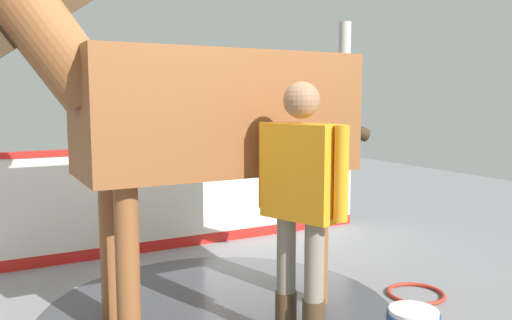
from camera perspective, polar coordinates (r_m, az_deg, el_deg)
name	(u,v)px	position (r m, az deg, el deg)	size (l,w,h in m)	color
ground_plane	(200,305)	(4.44, -6.15, -15.55)	(16.00, 16.00, 0.02)	gray
wet_patch	(219,310)	(4.30, -4.07, -16.10)	(2.79, 2.79, 0.00)	#42444C
barrier_wall	(149,203)	(5.79, -11.62, -4.64)	(0.12, 5.48, 1.16)	silver
roof_post_far	(343,124)	(7.04, 9.54, 3.92)	(0.16, 0.16, 2.66)	#B7B2A8
horse	(201,112)	(3.91, -6.09, 5.26)	(0.90, 3.47, 2.74)	brown
handler	(301,195)	(3.43, 4.92, -3.85)	(0.67, 0.39, 1.78)	#47331E
hose_coil	(416,293)	(4.77, 17.14, -13.82)	(0.49, 0.49, 0.03)	#B72D1E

